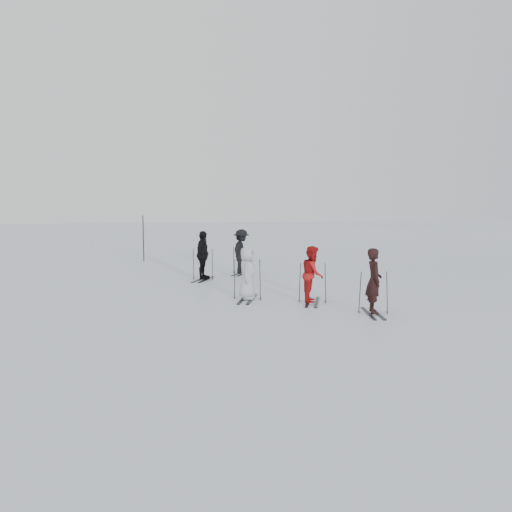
{
  "coord_description": "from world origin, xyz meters",
  "views": [
    {
      "loc": [
        -3.01,
        -15.72,
        2.77
      ],
      "look_at": [
        0.0,
        1.0,
        1.0
      ],
      "focal_mm": 35.0,
      "sensor_mm": 36.0,
      "label": 1
    }
  ],
  "objects_px": {
    "piste_marker": "(143,238)",
    "skier_near_dark": "(374,282)",
    "skier_grey": "(247,274)",
    "skier_red": "(313,275)",
    "skier_uphill_left": "(203,256)",
    "skier_uphill_far": "(241,252)"
  },
  "relations": [
    {
      "from": "skier_grey",
      "to": "skier_uphill_left",
      "type": "distance_m",
      "value": 4.17
    },
    {
      "from": "skier_uphill_left",
      "to": "skier_red",
      "type": "bearing_deg",
      "value": -126.22
    },
    {
      "from": "skier_uphill_left",
      "to": "skier_uphill_far",
      "type": "distance_m",
      "value": 2.1
    },
    {
      "from": "skier_red",
      "to": "skier_near_dark",
      "type": "bearing_deg",
      "value": -127.42
    },
    {
      "from": "skier_red",
      "to": "piste_marker",
      "type": "bearing_deg",
      "value": 43.79
    },
    {
      "from": "skier_red",
      "to": "piste_marker",
      "type": "relative_size",
      "value": 0.71
    },
    {
      "from": "skier_red",
      "to": "skier_grey",
      "type": "xyz_separation_m",
      "value": [
        -1.74,
        0.78,
        -0.03
      ]
    },
    {
      "from": "skier_uphill_far",
      "to": "piste_marker",
      "type": "xyz_separation_m",
      "value": [
        -4.03,
        5.18,
        0.24
      ]
    },
    {
      "from": "skier_near_dark",
      "to": "skier_grey",
      "type": "bearing_deg",
      "value": 59.44
    },
    {
      "from": "piste_marker",
      "to": "skier_red",
      "type": "bearing_deg",
      "value": -65.62
    },
    {
      "from": "skier_red",
      "to": "skier_grey",
      "type": "height_order",
      "value": "skier_red"
    },
    {
      "from": "skier_uphill_left",
      "to": "piste_marker",
      "type": "bearing_deg",
      "value": 44.53
    },
    {
      "from": "skier_red",
      "to": "skier_grey",
      "type": "bearing_deg",
      "value": 85.32
    },
    {
      "from": "skier_uphill_far",
      "to": "skier_red",
      "type": "bearing_deg",
      "value": -140.0
    },
    {
      "from": "piste_marker",
      "to": "skier_near_dark",
      "type": "bearing_deg",
      "value": -64.4
    },
    {
      "from": "skier_red",
      "to": "skier_uphill_left",
      "type": "distance_m",
      "value": 5.55
    },
    {
      "from": "skier_near_dark",
      "to": "skier_red",
      "type": "height_order",
      "value": "skier_near_dark"
    },
    {
      "from": "skier_red",
      "to": "skier_uphill_left",
      "type": "xyz_separation_m",
      "value": [
        -2.73,
        4.82,
        0.09
      ]
    },
    {
      "from": "skier_grey",
      "to": "skier_uphill_left",
      "type": "xyz_separation_m",
      "value": [
        -1.0,
        4.05,
        0.13
      ]
    },
    {
      "from": "skier_grey",
      "to": "piste_marker",
      "type": "height_order",
      "value": "piste_marker"
    },
    {
      "from": "skier_near_dark",
      "to": "skier_uphill_far",
      "type": "height_order",
      "value": "skier_uphill_far"
    },
    {
      "from": "skier_red",
      "to": "skier_uphill_far",
      "type": "xyz_separation_m",
      "value": [
        -1.1,
        6.16,
        0.09
      ]
    }
  ]
}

